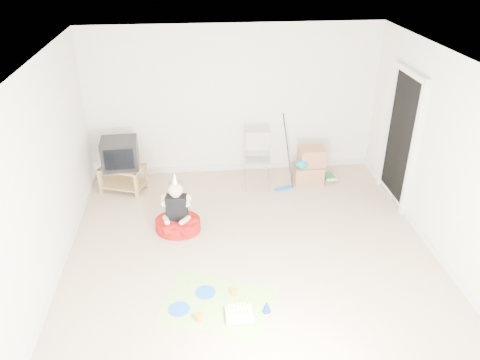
{
  "coord_description": "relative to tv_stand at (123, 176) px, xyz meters",
  "views": [
    {
      "loc": [
        -0.67,
        -5.16,
        3.91
      ],
      "look_at": [
        -0.1,
        0.4,
        0.9
      ],
      "focal_mm": 35.0,
      "sensor_mm": 36.0,
      "label": 1
    }
  ],
  "objects": [
    {
      "name": "blue_plate_far",
      "position": [
        0.96,
        -2.94,
        -0.25
      ],
      "size": [
        0.35,
        0.35,
        0.01
      ],
      "primitive_type": "cylinder",
      "rotation": [
        0.0,
        0.0,
        -0.69
      ],
      "color": "blue",
      "rests_on": "party_mat"
    },
    {
      "name": "blue_party_hat",
      "position": [
        1.96,
        -3.07,
        -0.18
      ],
      "size": [
        0.14,
        0.14,
        0.15
      ],
      "primitive_type": "cone",
      "rotation": [
        0.0,
        0.0,
        -0.51
      ],
      "color": "#172EA5",
      "rests_on": "party_mat"
    },
    {
      "name": "ground",
      "position": [
        1.91,
        -1.9,
        -0.26
      ],
      "size": [
        5.0,
        5.0,
        0.0
      ],
      "primitive_type": "plane",
      "color": "tan",
      "rests_on": "ground"
    },
    {
      "name": "crt_tv",
      "position": [
        0.0,
        -0.0,
        0.42
      ],
      "size": [
        0.6,
        0.5,
        0.49
      ],
      "primitive_type": "cube",
      "rotation": [
        0.0,
        0.0,
        0.06
      ],
      "color": "black",
      "rests_on": "tv_stand"
    },
    {
      "name": "orange_cup_near",
      "position": [
        1.61,
        -2.76,
        -0.22
      ],
      "size": [
        0.08,
        0.08,
        0.08
      ],
      "primitive_type": "cylinder",
      "rotation": [
        0.0,
        0.0,
        -0.1
      ],
      "color": "orange",
      "rests_on": "party_mat"
    },
    {
      "name": "birthday_cake",
      "position": [
        1.64,
        -3.14,
        -0.22
      ],
      "size": [
        0.31,
        0.24,
        0.15
      ],
      "color": "white",
      "rests_on": "party_mat"
    },
    {
      "name": "seated_woman",
      "position": [
        0.92,
        -1.29,
        -0.06
      ],
      "size": [
        0.74,
        0.74,
        0.95
      ],
      "color": "#A1110E",
      "rests_on": "ground"
    },
    {
      "name": "cardboard_boxes",
      "position": [
        3.16,
        -0.02,
        0.04
      ],
      "size": [
        0.52,
        0.4,
        0.63
      ],
      "color": "#986949",
      "rests_on": "ground"
    },
    {
      "name": "party_mat",
      "position": [
        1.41,
        -2.89,
        -0.26
      ],
      "size": [
        1.51,
        1.31,
        0.01
      ],
      "primitive_type": "cube",
      "rotation": [
        0.0,
        0.0,
        -0.35
      ],
      "color": "#FF35A4",
      "rests_on": "ground"
    },
    {
      "name": "blue_plate_near",
      "position": [
        1.27,
        -2.69,
        -0.25
      ],
      "size": [
        0.25,
        0.25,
        0.01
      ],
      "primitive_type": "cylinder",
      "rotation": [
        0.0,
        0.0,
        0.01
      ],
      "color": "blue",
      "rests_on": "party_mat"
    },
    {
      "name": "tv_stand",
      "position": [
        0.0,
        0.0,
        0.0
      ],
      "size": [
        0.81,
        0.65,
        0.44
      ],
      "color": "#9D7946",
      "rests_on": "ground"
    },
    {
      "name": "floor_mop",
      "position": [
        2.69,
        -0.25,
        -0.0
      ],
      "size": [
        0.33,
        0.39,
        1.24
      ],
      "color": "blue",
      "rests_on": "ground"
    },
    {
      "name": "doorway_recess",
      "position": [
        4.39,
        -0.7,
        0.76
      ],
      "size": [
        0.02,
        0.9,
        2.05
      ],
      "primitive_type": "cube",
      "color": "black",
      "rests_on": "ground"
    },
    {
      "name": "book_pile",
      "position": [
        3.56,
        0.01,
        -0.21
      ],
      "size": [
        0.26,
        0.31,
        0.11
      ],
      "color": "#27753C",
      "rests_on": "ground"
    },
    {
      "name": "folding_chair",
      "position": [
        2.26,
        -0.1,
        0.2
      ],
      "size": [
        0.47,
        0.45,
        0.96
      ],
      "color": "#96969B",
      "rests_on": "ground"
    },
    {
      "name": "orange_cup_far",
      "position": [
        1.18,
        -3.13,
        -0.21
      ],
      "size": [
        0.08,
        0.08,
        0.09
      ],
      "primitive_type": "cylinder",
      "rotation": [
        0.0,
        0.0,
        0.06
      ],
      "color": "orange",
      "rests_on": "party_mat"
    }
  ]
}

